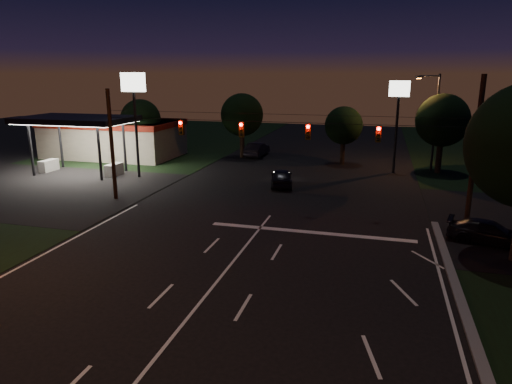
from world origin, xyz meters
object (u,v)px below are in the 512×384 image
(car_oncoming_a, at_px, (282,177))
(car_cross, at_px, (489,233))
(car_oncoming_b, at_px, (257,149))
(utility_pole_right, at_px, (466,227))

(car_oncoming_a, distance_m, car_cross, 16.88)
(car_oncoming_a, relative_size, car_oncoming_b, 0.92)
(utility_pole_right, bearing_deg, car_cross, -75.70)
(car_oncoming_a, xyz_separation_m, car_oncoming_b, (-5.62, 13.08, 0.04))
(utility_pole_right, xyz_separation_m, car_cross, (0.70, -2.74, 0.62))
(car_oncoming_b, xyz_separation_m, car_cross, (19.32, -22.95, -0.14))
(utility_pole_right, relative_size, car_oncoming_a, 2.09)
(car_oncoming_b, height_order, car_cross, car_oncoming_b)
(utility_pole_right, distance_m, car_oncoming_a, 14.85)
(car_oncoming_a, xyz_separation_m, car_cross, (13.70, -9.87, -0.11))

